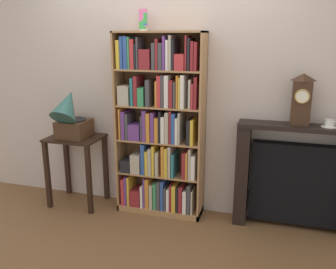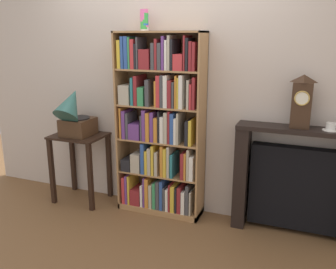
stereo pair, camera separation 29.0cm
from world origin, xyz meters
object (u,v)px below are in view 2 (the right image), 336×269
(bookshelf, at_px, (160,131))
(cup_stack, at_px, (144,20))
(fireplace_mantel, at_px, (296,183))
(teacup_with_saucer, at_px, (331,127))
(gramophone, at_px, (74,114))
(mantel_clock, at_px, (302,102))
(side_table_left, at_px, (80,153))

(bookshelf, distance_m, cup_stack, 1.07)
(fireplace_mantel, xyz_separation_m, teacup_with_saucer, (0.23, -0.02, 0.54))
(cup_stack, relative_size, fireplace_mantel, 0.18)
(gramophone, xyz_separation_m, mantel_clock, (2.20, 0.15, 0.25))
(cup_stack, height_order, mantel_clock, cup_stack)
(mantel_clock, xyz_separation_m, teacup_with_saucer, (0.25, 0.00, -0.20))
(bookshelf, relative_size, mantel_clock, 3.99)
(gramophone, distance_m, mantel_clock, 2.22)
(cup_stack, bearing_deg, mantel_clock, -0.83)
(mantel_clock, height_order, teacup_with_saucer, mantel_clock)
(mantel_clock, bearing_deg, side_table_left, -177.43)
(fireplace_mantel, distance_m, teacup_with_saucer, 0.59)
(cup_stack, relative_size, gramophone, 0.35)
(mantel_clock, distance_m, teacup_with_saucer, 0.32)
(side_table_left, distance_m, teacup_with_saucer, 2.50)
(mantel_clock, bearing_deg, cup_stack, 179.17)
(cup_stack, bearing_deg, side_table_left, -170.79)
(bookshelf, relative_size, teacup_with_saucer, 13.57)
(side_table_left, height_order, fireplace_mantel, fireplace_mantel)
(fireplace_mantel, bearing_deg, side_table_left, -176.89)
(cup_stack, bearing_deg, bookshelf, -15.96)
(gramophone, relative_size, teacup_with_saucer, 4.19)
(bookshelf, xyz_separation_m, cup_stack, (-0.17, 0.05, 1.05))
(gramophone, xyz_separation_m, teacup_with_saucer, (2.45, 0.16, 0.05))
(bookshelf, relative_size, side_table_left, 2.42)
(cup_stack, bearing_deg, fireplace_mantel, 0.02)
(bookshelf, height_order, fireplace_mantel, bookshelf)
(cup_stack, distance_m, side_table_left, 1.56)
(teacup_with_saucer, bearing_deg, fireplace_mantel, 175.09)
(bookshelf, relative_size, fireplace_mantel, 1.66)
(gramophone, height_order, teacup_with_saucer, gramophone)
(bookshelf, xyz_separation_m, fireplace_mantel, (1.31, 0.05, -0.37))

